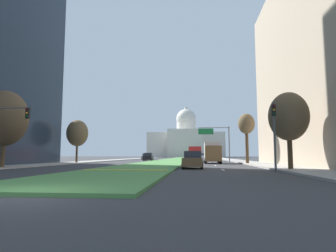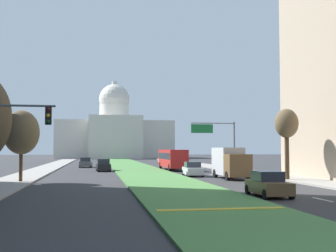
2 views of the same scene
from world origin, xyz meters
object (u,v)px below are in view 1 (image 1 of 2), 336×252
(traffic_light_near_right, at_px, (274,127))
(sedan_midblock, at_px, (193,158))
(sedan_distant, at_px, (148,157))
(sedan_far_horizon, at_px, (147,157))
(sedan_very_far, at_px, (204,156))
(overhead_guide_sign, at_px, (217,136))
(street_tree_right_mid, at_px, (246,125))
(street_tree_left_near, at_px, (5,118))
(street_tree_right_near, at_px, (289,117))
(sedan_lead_stopped, at_px, (193,160))
(city_bus, at_px, (195,153))
(traffic_light_near_left, at_px, (3,123))
(street_tree_left_mid, at_px, (77,133))
(box_truck_delivery, at_px, (212,152))
(capitol_building, at_px, (186,142))

(traffic_light_near_right, height_order, sedan_midblock, traffic_light_near_right)
(sedan_distant, bearing_deg, sedan_midblock, -51.81)
(sedan_far_horizon, relative_size, sedan_very_far, 0.99)
(sedan_far_horizon, bearing_deg, overhead_guide_sign, -50.39)
(street_tree_right_mid, distance_m, sedan_distant, 27.19)
(street_tree_left_near, height_order, sedan_far_horizon, street_tree_left_near)
(overhead_guide_sign, xyz_separation_m, street_tree_right_near, (3.75, -28.70, -0.26))
(traffic_light_near_right, relative_size, sedan_midblock, 1.21)
(sedan_lead_stopped, relative_size, sedan_midblock, 0.99)
(sedan_midblock, bearing_deg, street_tree_right_near, -71.06)
(sedan_very_far, relative_size, city_bus, 0.39)
(street_tree_left_near, relative_size, sedan_far_horizon, 1.70)
(traffic_light_near_left, height_order, street_tree_right_near, street_tree_right_near)
(traffic_light_near_left, xyz_separation_m, sedan_lead_stopped, (15.18, 5.74, -3.03))
(overhead_guide_sign, distance_m, sedan_far_horizon, 26.63)
(traffic_light_near_right, distance_m, street_tree_left_mid, 30.73)
(street_tree_left_mid, height_order, sedan_distant, street_tree_left_mid)
(traffic_light_near_left, distance_m, street_tree_left_mid, 19.99)
(traffic_light_near_right, relative_size, sedan_very_far, 1.20)
(overhead_guide_sign, distance_m, street_tree_left_mid, 24.68)
(traffic_light_near_right, bearing_deg, city_bus, 98.60)
(street_tree_left_near, bearing_deg, sedan_distant, 78.10)
(street_tree_left_mid, xyz_separation_m, street_tree_right_mid, (24.85, -1.58, 0.82))
(street_tree_left_mid, distance_m, sedan_lead_stopped, 22.90)
(street_tree_left_near, height_order, city_bus, street_tree_left_near)
(overhead_guide_sign, distance_m, box_truck_delivery, 10.09)
(street_tree_left_mid, xyz_separation_m, city_bus, (17.65, 20.90, -2.77))
(traffic_light_near_right, xyz_separation_m, sedan_lead_stopped, (-6.11, 5.37, -2.55))
(overhead_guide_sign, bearing_deg, sedan_lead_stopped, -99.19)
(traffic_light_near_left, height_order, traffic_light_near_right, same)
(traffic_light_near_left, relative_size, sedan_distant, 1.16)
(capitol_building, relative_size, sedan_midblock, 8.87)
(overhead_guide_sign, relative_size, street_tree_right_near, 1.01)
(traffic_light_near_left, xyz_separation_m, city_bus, (15.18, 40.73, -2.03))
(street_tree_left_near, distance_m, box_truck_delivery, 27.59)
(traffic_light_near_right, relative_size, sedan_far_horizon, 1.21)
(capitol_building, height_order, street_tree_left_near, capitol_building)
(sedan_distant, relative_size, city_bus, 0.41)
(traffic_light_near_left, relative_size, box_truck_delivery, 0.81)
(capitol_building, height_order, street_tree_right_mid, capitol_building)
(street_tree_right_near, xyz_separation_m, sedan_distant, (-17.88, 36.13, -3.60))
(sedan_distant, height_order, city_bus, city_bus)
(street_tree_right_mid, bearing_deg, traffic_light_near_right, -93.50)
(capitol_building, distance_m, sedan_very_far, 58.83)
(sedan_distant, relative_size, box_truck_delivery, 0.70)
(box_truck_delivery, bearing_deg, traffic_light_near_right, -80.95)
(street_tree_left_near, distance_m, sedan_very_far, 67.28)
(capitol_building, bearing_deg, sedan_distant, -93.32)
(street_tree_right_mid, distance_m, sedan_midblock, 12.00)
(traffic_light_near_right, relative_size, sedan_distant, 1.16)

